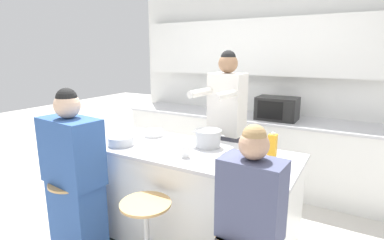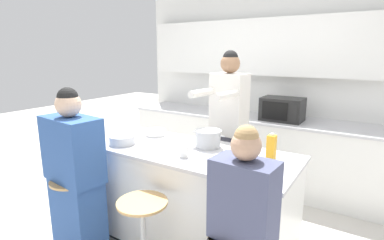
{
  "view_description": "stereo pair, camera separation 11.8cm",
  "coord_description": "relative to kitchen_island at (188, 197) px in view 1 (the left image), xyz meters",
  "views": [
    {
      "loc": [
        1.28,
        -2.16,
        1.75
      ],
      "look_at": [
        0.0,
        0.08,
        1.17
      ],
      "focal_mm": 28.0,
      "sensor_mm": 36.0,
      "label": 1
    },
    {
      "loc": [
        1.38,
        -2.1,
        1.75
      ],
      "look_at": [
        0.0,
        0.08,
        1.17
      ],
      "focal_mm": 28.0,
      "sensor_mm": 36.0,
      "label": 2
    }
  ],
  "objects": [
    {
      "name": "banana_bunch",
      "position": [
        0.68,
        -0.06,
        0.48
      ],
      "size": [
        0.18,
        0.13,
        0.06
      ],
      "color": "yellow",
      "rests_on": "kitchen_island"
    },
    {
      "name": "juice_carton",
      "position": [
        0.71,
        0.13,
        0.56
      ],
      "size": [
        0.06,
        0.06,
        0.22
      ],
      "color": "gold",
      "rests_on": "kitchen_island"
    },
    {
      "name": "fruit_bowl",
      "position": [
        -0.52,
        0.2,
        0.49
      ],
      "size": [
        0.2,
        0.2,
        0.06
      ],
      "color": "white",
      "rests_on": "kitchen_island"
    },
    {
      "name": "kitchen_island",
      "position": [
        0.0,
        0.0,
        0.0
      ],
      "size": [
        1.91,
        0.79,
        0.92
      ],
      "color": "black",
      "rests_on": "ground_plane"
    },
    {
      "name": "bar_stool_leftmost",
      "position": [
        -0.77,
        -0.63,
        -0.09
      ],
      "size": [
        0.38,
        0.38,
        0.69
      ],
      "color": "tan",
      "rests_on": "ground_plane"
    },
    {
      "name": "back_counter",
      "position": [
        0.0,
        1.66,
        -0.0
      ],
      "size": [
        3.59,
        0.69,
        0.92
      ],
      "color": "white",
      "rests_on": "ground_plane"
    },
    {
      "name": "person_wrapped_blanket",
      "position": [
        -0.74,
        -0.62,
        0.23
      ],
      "size": [
        0.56,
        0.34,
        1.48
      ],
      "rotation": [
        0.0,
        0.0,
        -0.11
      ],
      "color": "#2D5193",
      "rests_on": "ground_plane"
    },
    {
      "name": "microwave",
      "position": [
        0.37,
        1.61,
        0.6
      ],
      "size": [
        0.5,
        0.35,
        0.29
      ],
      "color": "black",
      "rests_on": "back_counter"
    },
    {
      "name": "coffee_cup_near",
      "position": [
        0.08,
        -0.18,
        0.5
      ],
      "size": [
        0.1,
        0.07,
        0.09
      ],
      "color": "white",
      "rests_on": "kitchen_island"
    },
    {
      "name": "wall_back",
      "position": [
        0.0,
        1.99,
        1.08
      ],
      "size": [
        3.87,
        0.22,
        2.7
      ],
      "color": "silver",
      "rests_on": "ground_plane"
    },
    {
      "name": "mixing_bowl_steel",
      "position": [
        -0.6,
        -0.19,
        0.5
      ],
      "size": [
        0.24,
        0.24,
        0.08
      ],
      "color": "#B7BABC",
      "rests_on": "kitchen_island"
    },
    {
      "name": "potted_plant",
      "position": [
        -0.39,
        1.66,
        0.57
      ],
      "size": [
        0.16,
        0.16,
        0.22
      ],
      "color": "#93563D",
      "rests_on": "back_counter"
    },
    {
      "name": "person_cooking",
      "position": [
        0.09,
        0.63,
        0.43
      ],
      "size": [
        0.4,
        0.6,
        1.78
      ],
      "rotation": [
        0.0,
        0.0,
        -0.09
      ],
      "color": "#383842",
      "rests_on": "ground_plane"
    },
    {
      "name": "cooking_pot",
      "position": [
        0.12,
        0.16,
        0.53
      ],
      "size": [
        0.32,
        0.24,
        0.16
      ],
      "color": "#B7BABC",
      "rests_on": "kitchen_island"
    }
  ]
}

